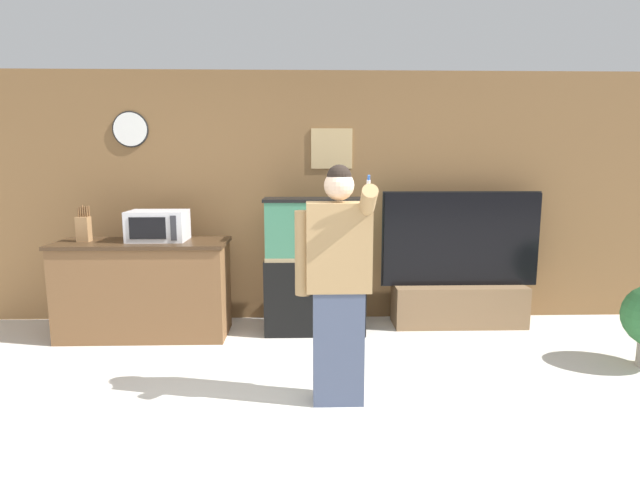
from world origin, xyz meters
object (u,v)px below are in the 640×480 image
at_px(knife_block, 84,228).
at_px(tv_on_stand, 459,287).
at_px(counter_island, 145,289).
at_px(aquarium_on_stand, 315,266).
at_px(microwave, 158,226).
at_px(person_standing, 337,282).

xyz_separation_m(knife_block, tv_on_stand, (3.68, 0.23, -0.66)).
relative_size(counter_island, aquarium_on_stand, 1.21).
height_order(microwave, tv_on_stand, tv_on_stand).
distance_m(counter_island, person_standing, 2.30).
bearing_deg(microwave, counter_island, -164.04).
height_order(aquarium_on_stand, person_standing, person_standing).
height_order(microwave, aquarium_on_stand, aquarium_on_stand).
relative_size(microwave, knife_block, 1.57).
xyz_separation_m(microwave, tv_on_stand, (2.99, 0.20, -0.67)).
bearing_deg(counter_island, aquarium_on_stand, 2.29).
distance_m(knife_block, person_standing, 2.72).
bearing_deg(counter_island, knife_block, 179.19).
xyz_separation_m(aquarium_on_stand, person_standing, (0.13, -1.47, 0.20)).
relative_size(aquarium_on_stand, tv_on_stand, 0.83).
xyz_separation_m(microwave, aquarium_on_stand, (1.50, 0.02, -0.41)).
relative_size(tv_on_stand, person_standing, 0.97).
xyz_separation_m(counter_island, knife_block, (-0.54, 0.01, 0.60)).
distance_m(counter_island, tv_on_stand, 3.15).
bearing_deg(knife_block, aquarium_on_stand, 1.52).
bearing_deg(person_standing, aquarium_on_stand, 95.03).
height_order(knife_block, tv_on_stand, tv_on_stand).
relative_size(microwave, person_standing, 0.32).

